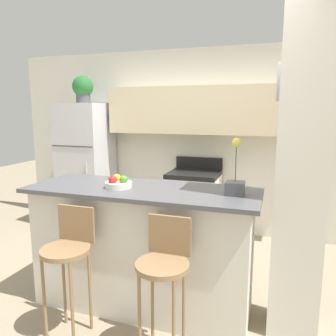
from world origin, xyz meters
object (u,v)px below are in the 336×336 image
stove_range (194,205)px  potted_plant_on_fridge (83,88)px  fruit_bowl (118,183)px  refrigerator (86,166)px  orchid_vase (235,182)px  trash_bin (114,222)px  bar_stool_left (69,252)px  bar_stool_right (164,267)px

stove_range → potted_plant_on_fridge: bearing=-178.9°
fruit_bowl → refrigerator: bearing=129.3°
orchid_vase → trash_bin: (-1.80, 1.40, -0.98)m
stove_range → potted_plant_on_fridge: (-1.62, -0.03, 1.56)m
potted_plant_on_fridge → orchid_vase: bearing=-34.6°
refrigerator → fruit_bowl: 2.21m
bar_stool_left → orchid_vase: (1.15, 0.54, 0.51)m
bar_stool_right → fruit_bowl: (-0.57, 0.47, 0.44)m
orchid_vase → fruit_bowl: (-0.96, -0.08, -0.06)m
stove_range → trash_bin: bearing=-166.5°
refrigerator → stove_range: size_ratio=1.70×
stove_range → bar_stool_right: 2.24m
potted_plant_on_fridge → orchid_vase: size_ratio=0.87×
orchid_vase → fruit_bowl: bearing=-175.4°
stove_range → bar_stool_left: size_ratio=1.08×
bar_stool_right → stove_range: bearing=98.8°
orchid_vase → trash_bin: bearing=142.2°
refrigerator → fruit_bowl: (1.39, -1.70, 0.20)m
stove_range → bar_stool_right: size_ratio=1.08×
bar_stool_left → fruit_bowl: 0.67m
refrigerator → orchid_vase: bearing=-34.6°
stove_range → fruit_bowl: bearing=-97.6°
orchid_vase → refrigerator: bearing=145.4°
refrigerator → potted_plant_on_fridge: size_ratio=4.75×
fruit_bowl → bar_stool_right: bearing=-39.3°
trash_bin → bar_stool_right: bearing=-54.0°
potted_plant_on_fridge → fruit_bowl: bearing=-50.7°
stove_range → orchid_vase: bearing=-66.2°
fruit_bowl → trash_bin: bearing=119.6°
bar_stool_right → trash_bin: (-1.41, 1.94, -0.48)m
bar_stool_left → bar_stool_right: (0.76, 0.00, 0.00)m
potted_plant_on_fridge → trash_bin: (0.55, -0.23, -1.83)m
refrigerator → potted_plant_on_fridge: potted_plant_on_fridge is taller
orchid_vase → trash_bin: size_ratio=1.16×
trash_bin → fruit_bowl: bearing=-60.4°
bar_stool_right → fruit_bowl: size_ratio=4.40×
refrigerator → fruit_bowl: bearing=-50.7°
potted_plant_on_fridge → trash_bin: size_ratio=1.01×
bar_stool_left → orchid_vase: bearing=25.3°
refrigerator → orchid_vase: size_ratio=4.12×
trash_bin → refrigerator: bearing=157.9°
potted_plant_on_fridge → fruit_bowl: potted_plant_on_fridge is taller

